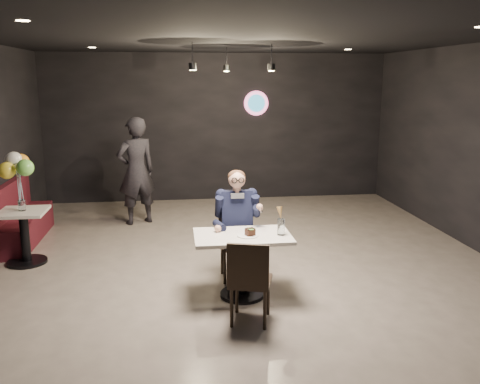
{
  "coord_description": "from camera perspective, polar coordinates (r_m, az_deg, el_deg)",
  "views": [
    {
      "loc": [
        -0.88,
        -5.97,
        2.49
      ],
      "look_at": [
        -0.09,
        0.13,
        1.11
      ],
      "focal_mm": 38.0,
      "sensor_mm": 36.0,
      "label": 1
    }
  ],
  "objects": [
    {
      "name": "side_table",
      "position": [
        7.55,
        -23.0,
        -4.63
      ],
      "size": [
        0.61,
        0.61,
        0.76
      ],
      "primitive_type": "cube",
      "color": "white",
      "rests_on": "floor"
    },
    {
      "name": "passerby",
      "position": [
        8.96,
        -11.57,
        2.32
      ],
      "size": [
        0.8,
        0.69,
        1.86
      ],
      "primitive_type": "imported",
      "rotation": [
        0.0,
        0.0,
        3.58
      ],
      "color": "black",
      "rests_on": "floor"
    },
    {
      "name": "cake_slice",
      "position": [
        5.74,
        1.15,
        -4.54
      ],
      "size": [
        0.12,
        0.11,
        0.07
      ],
      "primitive_type": "cube",
      "rotation": [
        0.0,
        0.0,
        0.35
      ],
      "color": "black",
      "rests_on": "dessert_plate"
    },
    {
      "name": "main_table",
      "position": [
        5.94,
        0.27,
        -8.26
      ],
      "size": [
        1.1,
        0.7,
        0.75
      ],
      "primitive_type": "cube",
      "color": "white",
      "rests_on": "floor"
    },
    {
      "name": "mint_leaf",
      "position": [
        5.69,
        1.28,
        -4.22
      ],
      "size": [
        0.06,
        0.04,
        0.01
      ],
      "primitive_type": "ellipsoid",
      "color": "#35822A",
      "rests_on": "cake_slice"
    },
    {
      "name": "dessert_plate",
      "position": [
        5.76,
        0.88,
        -4.92
      ],
      "size": [
        0.24,
        0.24,
        0.01
      ],
      "primitive_type": "cylinder",
      "color": "white",
      "rests_on": "main_table"
    },
    {
      "name": "sundae_glass",
      "position": [
        5.8,
        4.63,
        -3.93
      ],
      "size": [
        0.08,
        0.08,
        0.19
      ],
      "primitive_type": "cylinder",
      "color": "silver",
      "rests_on": "main_table"
    },
    {
      "name": "chair_near",
      "position": [
        5.32,
        1.18,
        -9.8
      ],
      "size": [
        0.53,
        0.56,
        0.92
      ],
      "primitive_type": "cube",
      "rotation": [
        0.0,
        0.0,
        -0.28
      ],
      "color": "black",
      "rests_on": "floor"
    },
    {
      "name": "seated_man",
      "position": [
        6.34,
        -0.38,
        -3.59
      ],
      "size": [
        0.6,
        0.8,
        1.44
      ],
      "primitive_type": "cube",
      "color": "black",
      "rests_on": "floor"
    },
    {
      "name": "wafer_cone",
      "position": [
        5.78,
        4.54,
        -2.34
      ],
      "size": [
        0.09,
        0.09,
        0.14
      ],
      "primitive_type": "cone",
      "rotation": [
        0.0,
        0.0,
        0.26
      ],
      "color": "#B29449",
      "rests_on": "sundae_glass"
    },
    {
      "name": "wall_sign",
      "position": [
        10.59,
        1.83,
        9.94
      ],
      "size": [
        0.5,
        0.06,
        0.5
      ],
      "primitive_type": null,
      "color": "pink",
      "rests_on": "floor"
    },
    {
      "name": "floor",
      "position": [
        6.53,
        0.97,
        -9.81
      ],
      "size": [
        9.0,
        9.0,
        0.0
      ],
      "primitive_type": "plane",
      "color": "gray",
      "rests_on": "ground"
    },
    {
      "name": "booth_bench",
      "position": [
        8.54,
        -23.23,
        -2.14
      ],
      "size": [
        0.47,
        1.87,
        0.93
      ],
      "primitive_type": "cube",
      "color": "#3E0D18",
      "rests_on": "floor"
    },
    {
      "name": "balloon_bunch",
      "position": [
        7.36,
        -23.57,
        1.76
      ],
      "size": [
        0.41,
        0.41,
        0.68
      ],
      "primitive_type": "cube",
      "color": "yellow",
      "rests_on": "balloon_vase"
    },
    {
      "name": "balloon_vase",
      "position": [
        7.44,
        -23.29,
        -1.38
      ],
      "size": [
        0.1,
        0.1,
        0.15
      ],
      "primitive_type": "cylinder",
      "color": "silver",
      "rests_on": "side_table"
    },
    {
      "name": "chair_far",
      "position": [
        6.42,
        -0.38,
        -5.82
      ],
      "size": [
        0.42,
        0.46,
        0.92
      ],
      "primitive_type": "cube",
      "color": "black",
      "rests_on": "floor"
    },
    {
      "name": "pendant_lights",
      "position": [
        8.03,
        -1.08,
        15.39
      ],
      "size": [
        1.4,
        1.2,
        0.36
      ],
      "primitive_type": "cube",
      "color": "black",
      "rests_on": "floor"
    }
  ]
}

